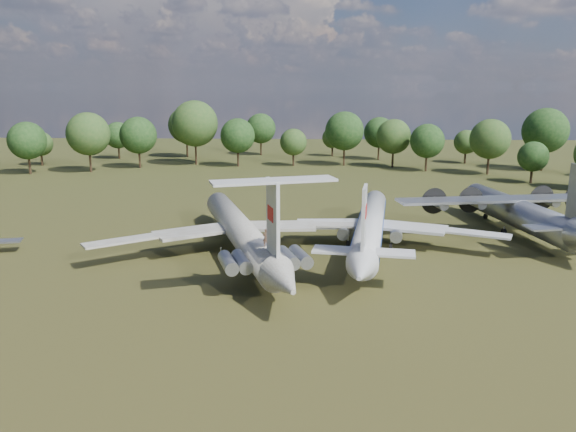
# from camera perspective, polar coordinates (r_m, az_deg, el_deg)

# --- Properties ---
(ground) EXTENTS (300.00, 300.00, 0.00)m
(ground) POSITION_cam_1_polar(r_m,az_deg,el_deg) (64.77, -6.52, -4.21)
(ground) COLOR #233712
(ground) RESTS_ON ground
(il62_airliner) EXTENTS (47.25, 53.79, 4.42)m
(il62_airliner) POSITION_cam_1_polar(r_m,az_deg,el_deg) (65.07, -4.84, -2.06)
(il62_airliner) COLOR silver
(il62_airliner) RESTS_ON ground
(tu104_jet) EXTENTS (37.86, 46.95, 4.28)m
(tu104_jet) POSITION_cam_1_polar(r_m,az_deg,el_deg) (68.25, 8.32, -1.50)
(tu104_jet) COLOR silver
(tu104_jet) RESTS_ON ground
(an12_transport) EXTENTS (37.72, 40.76, 4.70)m
(an12_transport) POSITION_cam_1_polar(r_m,az_deg,el_deg) (80.00, 22.29, -0.05)
(an12_transport) COLOR gray
(an12_transport) RESTS_ON ground
(person_on_il62) EXTENTS (0.74, 0.65, 1.71)m
(person_on_il62) POSITION_cam_1_polar(r_m,az_deg,el_deg) (52.59, -2.28, -2.21)
(person_on_il62) COLOR #94654B
(person_on_il62) RESTS_ON il62_airliner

